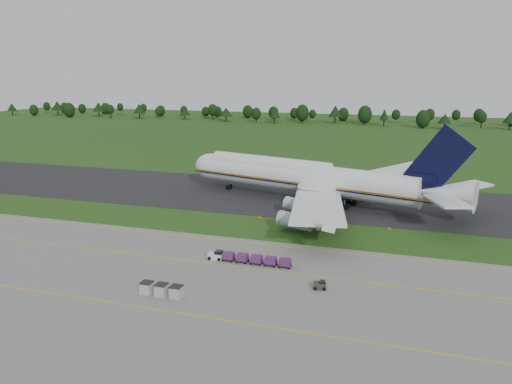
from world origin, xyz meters
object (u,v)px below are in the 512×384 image
(baggage_train, at_px, (248,258))
(utility_cart, at_px, (320,286))
(edge_markers, at_px, (322,223))
(uld_row, at_px, (162,290))
(aircraft, at_px, (308,178))

(baggage_train, distance_m, utility_cart, 15.24)
(utility_cart, height_order, edge_markers, utility_cart)
(edge_markers, bearing_deg, baggage_train, -107.46)
(baggage_train, relative_size, edge_markers, 0.52)
(baggage_train, relative_size, utility_cart, 7.16)
(edge_markers, bearing_deg, uld_row, -111.13)
(aircraft, xyz_separation_m, uld_row, (-9.26, -60.46, -5.15))
(baggage_train, xyz_separation_m, utility_cart, (13.66, -6.75, -0.30))
(baggage_train, height_order, edge_markers, baggage_train)
(aircraft, xyz_separation_m, utility_cart, (12.39, -51.36, -5.52))
(aircraft, bearing_deg, baggage_train, -91.62)
(aircraft, height_order, edge_markers, aircraft)
(edge_markers, bearing_deg, aircraft, 110.55)
(aircraft, relative_size, baggage_train, 5.14)
(uld_row, xyz_separation_m, edge_markers, (16.21, 41.94, -0.67))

